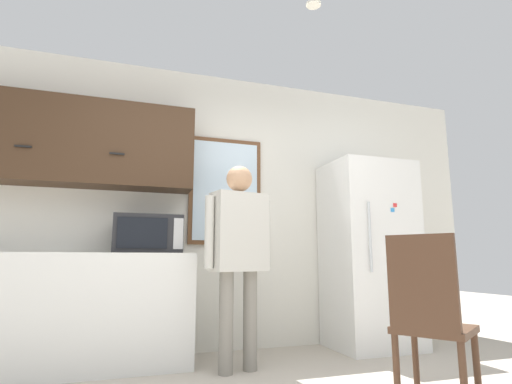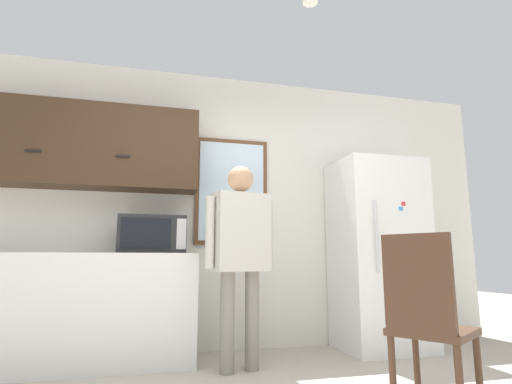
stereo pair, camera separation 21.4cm
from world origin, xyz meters
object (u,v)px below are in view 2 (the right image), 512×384
at_px(microwave, 152,235).
at_px(person, 240,243).
at_px(refrigerator, 378,253).
at_px(chair, 426,315).

xyz_separation_m(microwave, person, (0.68, -0.41, -0.08)).
xyz_separation_m(microwave, refrigerator, (2.14, -0.03, -0.15)).
relative_size(microwave, person, 0.35).
bearing_deg(chair, person, 4.95).
relative_size(person, chair, 1.62).
height_order(person, refrigerator, refrigerator).
height_order(refrigerator, chair, refrigerator).
xyz_separation_m(refrigerator, chair, (-0.60, -1.47, -0.37)).
distance_m(microwave, refrigerator, 2.14).
xyz_separation_m(person, chair, (0.86, -1.08, -0.44)).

